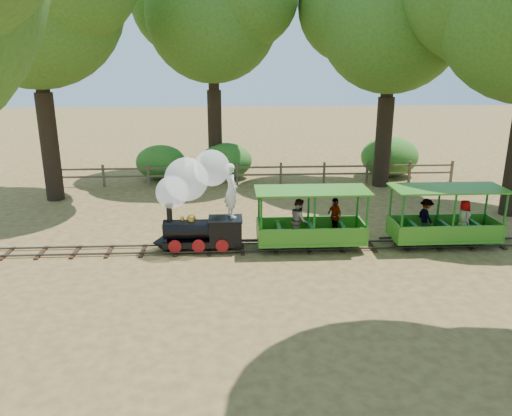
{
  "coord_description": "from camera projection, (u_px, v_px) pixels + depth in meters",
  "views": [
    {
      "loc": [
        -1.36,
        -14.16,
        5.66
      ],
      "look_at": [
        -0.55,
        0.5,
        1.16
      ],
      "focal_mm": 35.0,
      "sensor_mm": 36.0,
      "label": 1
    }
  ],
  "objects": [
    {
      "name": "shrub_east",
      "position": [
        390.0,
        157.0,
        24.19
      ],
      "size": [
        2.79,
        2.15,
        1.93
      ],
      "primitive_type": "ellipsoid",
      "color": "#2D6B1E",
      "rests_on": "ground"
    },
    {
      "name": "shrub_west",
      "position": [
        161.0,
        162.0,
        23.65
      ],
      "size": [
        2.36,
        1.81,
        1.63
      ],
      "primitive_type": "ellipsoid",
      "color": "#2D6B1E",
      "rests_on": "ground"
    },
    {
      "name": "shrub_mid_w",
      "position": [
        226.0,
        161.0,
        23.8
      ],
      "size": [
        2.46,
        1.89,
        1.7
      ],
      "primitive_type": "ellipsoid",
      "color": "#2D6B1E",
      "rests_on": "ground"
    },
    {
      "name": "fence",
      "position": [
        259.0,
        172.0,
        22.72
      ],
      "size": [
        18.1,
        0.1,
        1.0
      ],
      "color": "brown",
      "rests_on": "ground"
    },
    {
      "name": "carriage_rear",
      "position": [
        443.0,
        222.0,
        15.31
      ],
      "size": [
        3.39,
        1.38,
        1.76
      ],
      "color": "#357E1B",
      "rests_on": "track"
    },
    {
      "name": "locomotive",
      "position": [
        195.0,
        194.0,
        14.69
      ],
      "size": [
        2.72,
        1.28,
        3.12
      ],
      "color": "black",
      "rests_on": "ground"
    },
    {
      "name": "track",
      "position": [
        275.0,
        247.0,
        15.23
      ],
      "size": [
        22.0,
        1.0,
        0.1
      ],
      "color": "#3F3D3A",
      "rests_on": "ground"
    },
    {
      "name": "oak_ne",
      "position": [
        392.0,
        11.0,
        20.61
      ],
      "size": [
        7.62,
        6.71,
        10.16
      ],
      "color": "#2D2116",
      "rests_on": "ground"
    },
    {
      "name": "ground",
      "position": [
        275.0,
        249.0,
        15.25
      ],
      "size": [
        90.0,
        90.0,
        0.0
      ],
      "primitive_type": "plane",
      "color": "olive",
      "rests_on": "ground"
    },
    {
      "name": "carriage_front",
      "position": [
        311.0,
        224.0,
        15.05
      ],
      "size": [
        3.39,
        1.38,
        1.76
      ],
      "color": "#357E1B",
      "rests_on": "track"
    },
    {
      "name": "oak_nc",
      "position": [
        211.0,
        8.0,
        22.04
      ],
      "size": [
        7.46,
        6.56,
        10.39
      ],
      "color": "#2D2116",
      "rests_on": "ground"
    },
    {
      "name": "shrub_mid_e",
      "position": [
        386.0,
        161.0,
        24.25
      ],
      "size": [
        2.12,
        1.63,
        1.47
      ],
      "primitive_type": "ellipsoid",
      "color": "#2D6B1E",
      "rests_on": "ground"
    }
  ]
}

